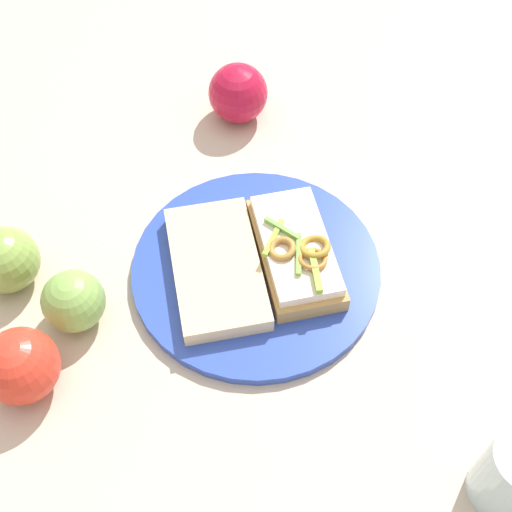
% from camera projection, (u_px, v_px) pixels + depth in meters
% --- Properties ---
extents(ground_plane, '(2.00, 2.00, 0.00)m').
position_uv_depth(ground_plane, '(256.00, 272.00, 0.81)').
color(ground_plane, '#C2AF9A').
rests_on(ground_plane, ground).
extents(plate, '(0.30, 0.30, 0.01)m').
position_uv_depth(plate, '(256.00, 269.00, 0.81)').
color(plate, '#2B48B4').
rests_on(plate, ground_plane).
extents(sandwich, '(0.16, 0.19, 0.05)m').
position_uv_depth(sandwich, '(296.00, 250.00, 0.79)').
color(sandwich, tan).
rests_on(sandwich, plate).
extents(bread_slice_side, '(0.18, 0.20, 0.02)m').
position_uv_depth(bread_slice_side, '(216.00, 267.00, 0.79)').
color(bread_slice_side, beige).
rests_on(bread_slice_side, plate).
extents(apple_0, '(0.10, 0.10, 0.08)m').
position_uv_depth(apple_0, '(21.00, 366.00, 0.70)').
color(apple_0, red).
rests_on(apple_0, ground_plane).
extents(apple_1, '(0.10, 0.10, 0.07)m').
position_uv_depth(apple_1, '(73.00, 301.00, 0.75)').
color(apple_1, '#7CA74D').
rests_on(apple_1, ground_plane).
extents(apple_2, '(0.09, 0.09, 0.08)m').
position_uv_depth(apple_2, '(6.00, 260.00, 0.78)').
color(apple_2, '#7FA247').
rests_on(apple_2, ground_plane).
extents(apple_3, '(0.09, 0.09, 0.08)m').
position_uv_depth(apple_3, '(238.00, 93.00, 0.94)').
color(apple_3, '#B41433').
rests_on(apple_3, ground_plane).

